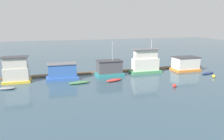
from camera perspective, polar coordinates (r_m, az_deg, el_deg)
The scene contains 13 objects.
ground_plane at distance 48.02m, azimuth -0.35°, elevation -1.39°, with size 200.00×200.00×0.00m, color #385160.
dock_walkway at distance 50.91m, azimuth -1.35°, elevation -0.42°, with size 51.00×1.69×0.30m, color brown.
houseboat_yellow at distance 45.94m, azimuth -23.78°, elevation -0.10°, with size 5.10×3.32×5.02m.
houseboat_blue at distance 45.43m, azimuth -12.90°, elevation -0.49°, with size 6.34×3.67×3.33m.
houseboat_teal at distance 47.41m, azimuth -0.71°, elevation 0.43°, with size 5.79×3.63×7.55m.
houseboat_green at distance 50.53m, azimuth 8.70°, elevation 1.86°, with size 7.07×3.32×7.70m.
houseboat_orange at distance 55.31m, azimuth 18.64°, elevation 1.52°, with size 6.19×4.06×3.36m.
dinghy_grey at distance 42.20m, azimuth -25.61°, elevation -4.27°, with size 2.84×1.53×0.45m.
dinghy_green at distance 41.95m, azimuth -8.54°, elevation -3.24°, with size 4.08×1.44×0.46m.
dinghy_red at distance 43.09m, azimuth 0.53°, elevation -2.66°, with size 3.71×2.07×0.49m.
dinghy_navy at distance 53.87m, azimuth 23.74°, elevation -0.73°, with size 4.17×2.21×0.37m.
buoy_red at distance 40.58m, azimuth 15.99°, elevation -3.97°, with size 0.68×0.68×0.68m, color red.
buoy_yellow at distance 50.58m, azimuth 25.04°, elevation -1.48°, with size 0.66×0.66×0.66m, color yellow.
Camera 1 is at (-13.26, -44.72, 11.43)m, focal length 35.00 mm.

